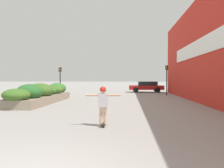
% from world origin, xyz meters
% --- Properties ---
extents(building_wall_right, '(0.67, 32.45, 7.94)m').
position_xyz_m(building_wall_right, '(7.25, 12.56, 3.97)').
color(building_wall_right, red).
rests_on(building_wall_right, ground_plane).
extents(planter_box, '(2.08, 9.77, 1.48)m').
position_xyz_m(planter_box, '(-4.71, 13.72, 0.68)').
color(planter_box, gray).
rests_on(planter_box, ground_plane).
extents(skateboard, '(0.26, 0.61, 0.10)m').
position_xyz_m(skateboard, '(0.84, 4.76, 0.07)').
color(skateboard, black).
rests_on(skateboard, ground_plane).
extents(skateboarder, '(1.33, 0.24, 1.42)m').
position_xyz_m(skateboarder, '(0.84, 4.76, 0.96)').
color(skateboarder, tan).
rests_on(skateboarder, skateboard).
extents(car_center_left, '(4.56, 2.03, 1.44)m').
position_xyz_m(car_center_left, '(4.19, 28.89, 0.78)').
color(car_center_left, maroon).
rests_on(car_center_left, ground_plane).
extents(traffic_light_left, '(0.28, 0.30, 3.05)m').
position_xyz_m(traffic_light_left, '(-5.75, 22.45, 2.11)').
color(traffic_light_left, black).
rests_on(traffic_light_left, ground_plane).
extents(traffic_light_right, '(0.28, 0.30, 3.25)m').
position_xyz_m(traffic_light_right, '(5.93, 22.80, 2.23)').
color(traffic_light_right, black).
rests_on(traffic_light_right, ground_plane).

